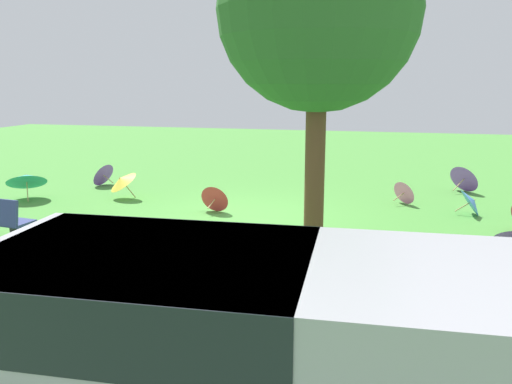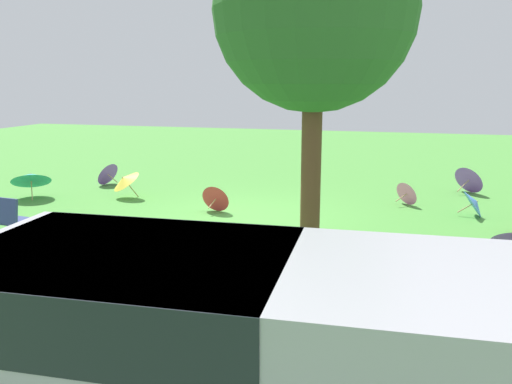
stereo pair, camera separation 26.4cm
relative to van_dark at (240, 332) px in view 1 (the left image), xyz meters
name	(u,v)px [view 1 (the left image)]	position (x,y,z in m)	size (l,w,h in m)	color
ground	(243,219)	(1.73, -6.54, -0.91)	(40.00, 40.00, 0.00)	#478C38
van_dark	(240,332)	(0.00, 0.00, 0.00)	(4.67, 2.28, 1.53)	#99999E
shade_tree	(319,11)	(-0.01, -4.38, 2.92)	(3.01, 3.01, 5.36)	brown
parasol_pink_0	(406,192)	(-1.60, -8.77, -0.62)	(0.65, 0.63, 0.58)	tan
parasol_red_0	(216,198)	(2.49, -7.01, -0.60)	(0.67, 0.59, 0.63)	tan
parasol_teal_0	(26,179)	(7.30, -7.10, -0.40)	(1.29, 1.29, 0.83)	tan
parasol_purple_1	(465,178)	(-3.14, -10.52, -0.54)	(0.91, 0.88, 0.74)	tan
parasol_purple_2	(102,174)	(6.42, -9.06, -0.58)	(0.70, 0.78, 0.67)	tan
parasol_yellow_2	(122,180)	(5.10, -7.69, -0.45)	(0.99, 0.99, 0.73)	tan
parasol_blue_1	(472,201)	(-2.94, -8.01, -0.61)	(0.60, 0.70, 0.61)	tan
parasol_yellow_3	(158,239)	(2.49, -3.96, -0.62)	(0.62, 0.66, 0.59)	tan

